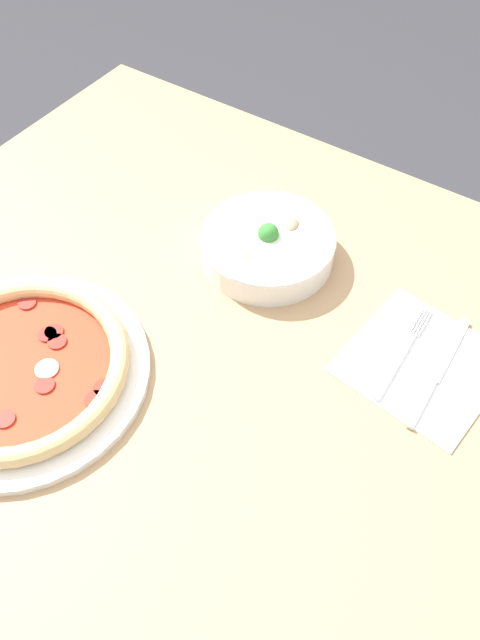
# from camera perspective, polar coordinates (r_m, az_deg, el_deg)

# --- Properties ---
(ground_plane) EXTENTS (8.00, 8.00, 0.00)m
(ground_plane) POSITION_cam_1_polar(r_m,az_deg,el_deg) (1.54, -2.05, -17.17)
(ground_plane) COLOR #333338
(dining_table) EXTENTS (1.10, 0.93, 0.73)m
(dining_table) POSITION_cam_1_polar(r_m,az_deg,el_deg) (0.98, -3.09, -3.98)
(dining_table) COLOR tan
(dining_table) RESTS_ON ground_plane
(pizza) EXTENTS (0.34, 0.34, 0.04)m
(pizza) POSITION_cam_1_polar(r_m,az_deg,el_deg) (0.87, -19.44, -4.20)
(pizza) COLOR white
(pizza) RESTS_ON dining_table
(bowl) EXTENTS (0.21, 0.21, 0.07)m
(bowl) POSITION_cam_1_polar(r_m,az_deg,el_deg) (0.96, 2.60, 6.93)
(bowl) COLOR white
(bowl) RESTS_ON dining_table
(napkin) EXTENTS (0.21, 0.21, 0.00)m
(napkin) POSITION_cam_1_polar(r_m,az_deg,el_deg) (0.88, 16.32, -3.86)
(napkin) COLOR white
(napkin) RESTS_ON dining_table
(fork) EXTENTS (0.02, 0.18, 0.00)m
(fork) POSITION_cam_1_polar(r_m,az_deg,el_deg) (0.88, 14.67, -2.98)
(fork) COLOR silver
(fork) RESTS_ON napkin
(knife) EXTENTS (0.02, 0.20, 0.01)m
(knife) POSITION_cam_1_polar(r_m,az_deg,el_deg) (0.87, 17.56, -4.83)
(knife) COLOR silver
(knife) RESTS_ON napkin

